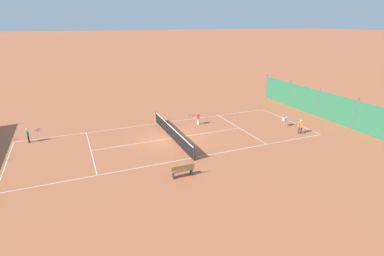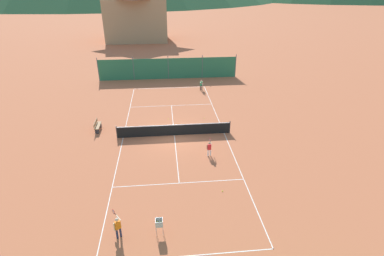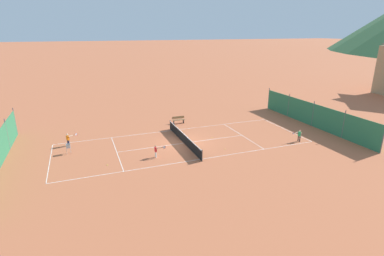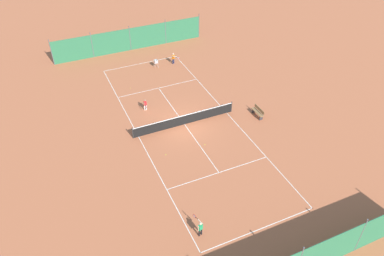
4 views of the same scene
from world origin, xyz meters
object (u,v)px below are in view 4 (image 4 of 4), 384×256
at_px(player_far_baseline, 145,104).
at_px(player_near_service, 174,58).
at_px(tennis_ball_alley_left, 205,145).
at_px(ball_hopper, 156,62).
at_px(tennis_ball_near_corner, 130,88).
at_px(courtside_bench, 258,112).
at_px(tennis_ball_far_corner, 166,155).
at_px(player_far_service, 200,227).
at_px(tennis_net, 184,120).

bearing_deg(player_far_baseline, player_near_service, -128.23).
xyz_separation_m(tennis_ball_alley_left, ball_hopper, (-0.82, -13.58, 0.62)).
bearing_deg(tennis_ball_alley_left, ball_hopper, -93.47).
relative_size(player_far_baseline, tennis_ball_near_corner, 16.76).
height_order(player_far_baseline, courtside_bench, player_far_baseline).
bearing_deg(courtside_bench, tennis_ball_far_corner, 8.99).
relative_size(tennis_ball_near_corner, tennis_ball_alley_left, 1.00).
bearing_deg(tennis_ball_near_corner, tennis_ball_far_corner, 88.24).
xyz_separation_m(player_far_service, ball_hopper, (-4.80, -21.11, -0.04)).
xyz_separation_m(tennis_net, player_near_service, (-3.22, -10.40, 0.22)).
xyz_separation_m(tennis_ball_near_corner, ball_hopper, (-3.75, -2.93, 0.62)).
bearing_deg(player_far_baseline, tennis_ball_far_corner, 85.47).
relative_size(tennis_net, player_far_baseline, 8.30).
bearing_deg(player_far_service, tennis_net, -108.47).
bearing_deg(tennis_ball_alley_left, tennis_ball_near_corner, -74.61).
distance_m(tennis_ball_far_corner, ball_hopper, 14.03).
relative_size(tennis_net, tennis_ball_alley_left, 139.09).
relative_size(tennis_ball_near_corner, courtside_bench, 0.04).
bearing_deg(courtside_bench, player_far_service, 42.68).
bearing_deg(courtside_bench, player_near_service, -75.35).
xyz_separation_m(tennis_ball_far_corner, ball_hopper, (-4.08, -13.41, 0.62)).
distance_m(player_far_baseline, player_near_service, 9.00).
relative_size(player_far_service, ball_hopper, 1.33).
distance_m(tennis_ball_alley_left, ball_hopper, 13.62).
bearing_deg(courtside_bench, player_far_baseline, -29.34).
bearing_deg(ball_hopper, player_far_baseline, 63.19).
bearing_deg(tennis_net, courtside_bench, 166.24).
distance_m(tennis_ball_far_corner, tennis_ball_alley_left, 3.26).
relative_size(tennis_net, tennis_ball_far_corner, 139.09).
xyz_separation_m(tennis_ball_far_corner, courtside_bench, (-9.20, -1.46, 0.42)).
height_order(player_far_baseline, ball_hopper, player_far_baseline).
xyz_separation_m(tennis_net, player_far_service, (3.58, 10.70, 0.19)).
xyz_separation_m(player_near_service, tennis_ball_alley_left, (2.82, 13.58, -0.68)).
height_order(tennis_net, player_near_service, player_near_service).
xyz_separation_m(tennis_ball_far_corner, tennis_ball_alley_left, (-3.25, 0.16, 0.00)).
relative_size(player_far_baseline, courtside_bench, 0.74).
distance_m(tennis_net, player_near_service, 10.89).
height_order(tennis_net, tennis_ball_far_corner, tennis_net).
relative_size(tennis_net, player_far_service, 7.74).
bearing_deg(ball_hopper, tennis_ball_far_corner, 73.10).
xyz_separation_m(tennis_net, tennis_ball_near_corner, (2.53, -7.47, -0.47)).
height_order(tennis_net, tennis_ball_near_corner, tennis_net).
relative_size(player_near_service, ball_hopper, 1.38).
bearing_deg(player_far_baseline, tennis_net, 125.19).
xyz_separation_m(player_far_baseline, tennis_ball_alley_left, (-2.75, 6.51, -0.62)).
relative_size(tennis_net, courtside_bench, 6.12).
xyz_separation_m(player_near_service, ball_hopper, (2.00, -0.00, -0.06)).
bearing_deg(tennis_net, tennis_ball_near_corner, -71.29).
height_order(tennis_ball_near_corner, courtside_bench, courtside_bench).
bearing_deg(ball_hopper, tennis_ball_alley_left, 86.53).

